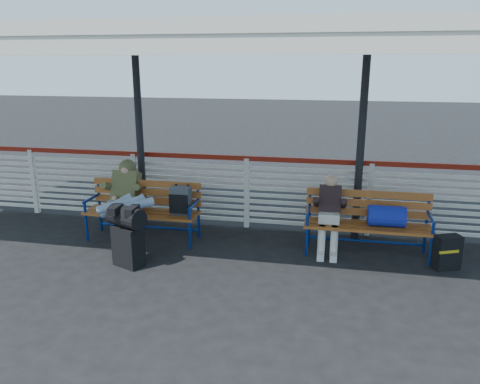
% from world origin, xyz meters
% --- Properties ---
extents(ground, '(60.00, 60.00, 0.00)m').
position_xyz_m(ground, '(0.00, 0.00, 0.00)').
color(ground, black).
rests_on(ground, ground).
extents(fence, '(12.08, 0.08, 1.24)m').
position_xyz_m(fence, '(0.00, 1.90, 0.66)').
color(fence, silver).
rests_on(fence, ground).
extents(canopy, '(12.60, 3.60, 3.16)m').
position_xyz_m(canopy, '(-0.00, 0.87, 3.04)').
color(canopy, silver).
rests_on(canopy, ground).
extents(luggage_stack, '(0.59, 0.47, 0.86)m').
position_xyz_m(luggage_stack, '(-1.31, 0.02, 0.47)').
color(luggage_stack, black).
rests_on(luggage_stack, ground).
extents(bench_left, '(1.80, 0.56, 0.92)m').
position_xyz_m(bench_left, '(-1.33, 1.06, 0.59)').
color(bench_left, '#AF5922').
rests_on(bench_left, ground).
extents(bench_right, '(1.80, 0.56, 0.92)m').
position_xyz_m(bench_right, '(2.04, 1.11, 0.58)').
color(bench_right, '#AF5922').
rests_on(bench_right, ground).
extents(traveler_man, '(0.94, 1.64, 0.77)m').
position_xyz_m(traveler_man, '(-1.65, 0.71, 0.72)').
color(traveler_man, '#8F9DC0').
rests_on(traveler_man, ground).
extents(companion_person, '(0.32, 0.66, 1.15)m').
position_xyz_m(companion_person, '(1.38, 1.09, 0.60)').
color(companion_person, beige).
rests_on(companion_person, ground).
extents(suitcase_side, '(0.39, 0.33, 0.48)m').
position_xyz_m(suitcase_side, '(2.98, 0.79, 0.24)').
color(suitcase_side, black).
rests_on(suitcase_side, ground).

